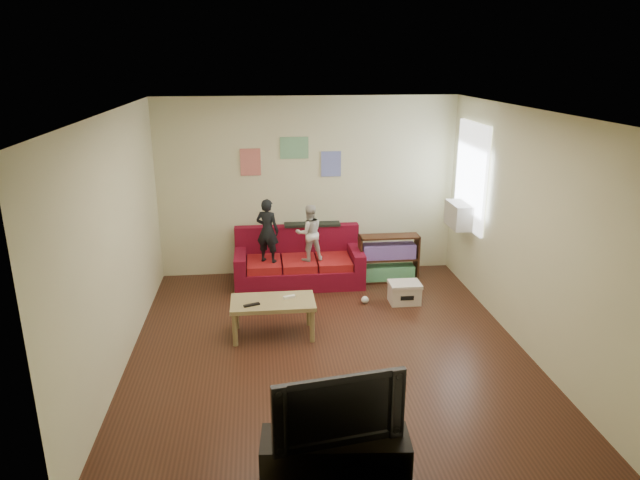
{
  "coord_description": "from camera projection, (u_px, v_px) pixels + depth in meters",
  "views": [
    {
      "loc": [
        -0.73,
        -5.93,
        3.22
      ],
      "look_at": [
        0.0,
        0.8,
        1.05
      ],
      "focal_mm": 32.0,
      "sensor_mm": 36.0,
      "label": 1
    }
  ],
  "objects": [
    {
      "name": "remote",
      "position": [
        252.0,
        305.0,
        6.67
      ],
      "size": [
        0.2,
        0.11,
        0.02
      ],
      "primitive_type": "cube",
      "rotation": [
        0.0,
        0.0,
        0.35
      ],
      "color": "black",
      "rests_on": "coffee_table"
    },
    {
      "name": "artwork_right",
      "position": [
        331.0,
        164.0,
        8.54
      ],
      "size": [
        0.3,
        0.01,
        0.38
      ],
      "primitive_type": "cube",
      "color": "#727FCC",
      "rests_on": "room_shell"
    },
    {
      "name": "ac_unit",
      "position": [
        460.0,
        215.0,
        8.12
      ],
      "size": [
        0.28,
        0.55,
        0.35
      ],
      "primitive_type": "cube",
      "color": "#B7B2A3",
      "rests_on": "window"
    },
    {
      "name": "sofa",
      "position": [
        299.0,
        264.0,
        8.52
      ],
      "size": [
        1.88,
        0.86,
        0.83
      ],
      "color": "maroon",
      "rests_on": "ground"
    },
    {
      "name": "tissue",
      "position": [
        365.0,
        300.0,
        7.82
      ],
      "size": [
        0.1,
        0.1,
        0.1
      ],
      "primitive_type": "sphere",
      "rotation": [
        0.0,
        0.0,
        -0.01
      ],
      "color": "silver",
      "rests_on": "ground"
    },
    {
      "name": "television",
      "position": [
        336.0,
        404.0,
        4.3
      ],
      "size": [
        1.03,
        0.29,
        0.59
      ],
      "primitive_type": "imported",
      "rotation": [
        0.0,
        0.0,
        0.16
      ],
      "color": "black",
      "rests_on": "tv_stand"
    },
    {
      "name": "bookshelf",
      "position": [
        388.0,
        261.0,
        8.53
      ],
      "size": [
        0.89,
        0.27,
        0.71
      ],
      "color": "#371D0F",
      "rests_on": "ground"
    },
    {
      "name": "tv_stand",
      "position": [
        335.0,
        460.0,
        4.46
      ],
      "size": [
        1.18,
        0.48,
        0.43
      ],
      "primitive_type": "cube",
      "rotation": [
        0.0,
        0.0,
        -0.08
      ],
      "color": "black",
      "rests_on": "ground"
    },
    {
      "name": "child_b",
      "position": [
        309.0,
        233.0,
        8.22
      ],
      "size": [
        0.46,
        0.39,
        0.83
      ],
      "primitive_type": "imported",
      "rotation": [
        0.0,
        0.0,
        3.34
      ],
      "color": "silver",
      "rests_on": "sofa"
    },
    {
      "name": "child_a",
      "position": [
        267.0,
        231.0,
        8.14
      ],
      "size": [
        0.4,
        0.35,
        0.93
      ],
      "primitive_type": "imported",
      "rotation": [
        0.0,
        0.0,
        2.71
      ],
      "color": "black",
      "rests_on": "sofa"
    },
    {
      "name": "game_controller",
      "position": [
        289.0,
        297.0,
        6.87
      ],
      "size": [
        0.15,
        0.09,
        0.03
      ],
      "primitive_type": "cube",
      "rotation": [
        0.0,
        0.0,
        0.32
      ],
      "color": "white",
      "rests_on": "coffee_table"
    },
    {
      "name": "room_shell",
      "position": [
        328.0,
        236.0,
        6.26
      ],
      "size": [
        4.52,
        5.02,
        2.72
      ],
      "color": "#412215",
      "rests_on": "ground"
    },
    {
      "name": "window",
      "position": [
        471.0,
        176.0,
        7.96
      ],
      "size": [
        0.04,
        1.08,
        1.48
      ],
      "primitive_type": "cube",
      "color": "white",
      "rests_on": "room_shell"
    },
    {
      "name": "coffee_table",
      "position": [
        273.0,
        305.0,
        6.83
      ],
      "size": [
        1.0,
        0.55,
        0.45
      ],
      "color": "#988754",
      "rests_on": "ground"
    },
    {
      "name": "artwork_left",
      "position": [
        250.0,
        162.0,
        8.4
      ],
      "size": [
        0.3,
        0.01,
        0.4
      ],
      "primitive_type": "cube",
      "color": "#D87266",
      "rests_on": "room_shell"
    },
    {
      "name": "artwork_center",
      "position": [
        294.0,
        148.0,
        8.41
      ],
      "size": [
        0.42,
        0.01,
        0.32
      ],
      "primitive_type": "cube",
      "color": "#72B27F",
      "rests_on": "room_shell"
    },
    {
      "name": "file_box",
      "position": [
        404.0,
        292.0,
        7.81
      ],
      "size": [
        0.43,
        0.32,
        0.29
      ],
      "color": "silver",
      "rests_on": "ground"
    }
  ]
}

